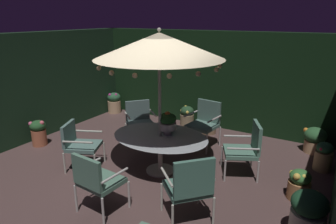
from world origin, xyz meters
TOP-DOWN VIEW (x-y plane):
  - ground_plane at (0.00, 0.00)m, footprint 6.93×6.85m
  - hedge_backdrop_rear at (0.00, 3.28)m, footprint 6.93×0.30m
  - hedge_backdrop_left at (-3.31, 0.00)m, footprint 0.30×6.85m
  - patio_dining_table at (0.26, 0.30)m, footprint 1.85×1.41m
  - patio_umbrella at (0.26, 0.30)m, footprint 2.26×2.26m
  - centerpiece_planter at (0.33, 0.44)m, footprint 0.34×0.34m
  - patio_chair_north at (0.47, 1.88)m, footprint 0.72×0.69m
  - patio_chair_northeast at (-0.95, 1.32)m, footprint 0.84×0.85m
  - patio_chair_east at (-1.18, -0.36)m, footprint 0.81×0.80m
  - patio_chair_southeast at (0.14, -1.28)m, footprint 0.66×0.62m
  - patio_chair_south at (1.42, -0.79)m, footprint 0.86×0.86m
  - patio_chair_southwest at (1.69, 1.01)m, footprint 0.82×0.82m
  - potted_plant_back_left at (2.91, -0.26)m, footprint 0.47×0.47m
  - potted_plant_left_near at (2.69, 2.73)m, footprint 0.49×0.47m
  - potted_plant_back_right at (2.93, 1.94)m, footprint 0.33×0.33m
  - potted_plant_back_center at (-0.51, 2.93)m, footprint 0.38×0.38m
  - potted_plant_front_corner at (-2.81, -0.06)m, footprint 0.35×0.35m
  - potted_plant_right_near at (0.26, 2.64)m, footprint 0.38×0.38m
  - potted_plant_right_far at (2.68, 0.66)m, footprint 0.35×0.37m
  - potted_plant_left_far at (-2.96, 2.77)m, footprint 0.40×0.40m

SIDE VIEW (x-z plane):
  - ground_plane at x=0.00m, z-range -0.02..0.00m
  - potted_plant_right_far at x=2.68m, z-range 0.01..0.52m
  - potted_plant_back_center at x=-0.51m, z-range 0.00..0.52m
  - potted_plant_back_right at x=2.93m, z-range 0.00..0.57m
  - potted_plant_right_near at x=0.26m, z-range 0.02..0.58m
  - potted_plant_left_near at x=2.69m, z-range 0.02..0.59m
  - potted_plant_front_corner at x=-2.81m, z-range 0.02..0.62m
  - potted_plant_left_far at x=-2.96m, z-range 0.01..0.63m
  - potted_plant_back_left at x=2.91m, z-range 0.01..0.70m
  - patio_chair_east at x=-1.18m, z-range 0.08..0.99m
  - patio_chair_northeast at x=-0.95m, z-range 0.08..1.03m
  - patio_chair_southwest at x=1.69m, z-range 0.06..1.08m
  - patio_chair_southeast at x=0.14m, z-range 0.09..1.07m
  - patio_chair_north at x=0.47m, z-range 0.08..1.11m
  - patio_chair_south at x=1.42m, z-range 0.08..1.15m
  - patio_dining_table at x=0.26m, z-range 0.26..1.00m
  - centerpiece_planter at x=0.33m, z-range 0.76..1.20m
  - hedge_backdrop_rear at x=0.00m, z-range 0.00..2.51m
  - hedge_backdrop_left at x=-3.31m, z-range 0.00..2.51m
  - patio_umbrella at x=0.26m, z-range 1.03..3.70m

